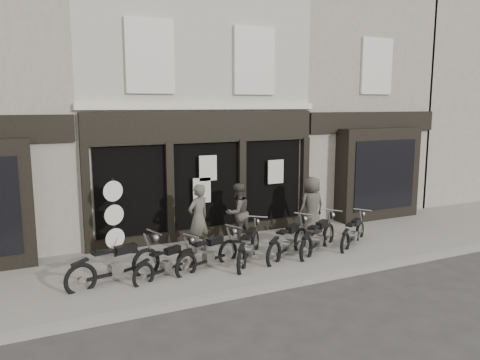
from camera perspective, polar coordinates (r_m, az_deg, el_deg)
name	(u,v)px	position (r m, az deg, el deg)	size (l,w,h in m)	color
ground_plane	(251,271)	(11.85, 1.30, -11.07)	(90.00, 90.00, 0.00)	#2D2B28
pavement	(235,258)	(12.59, -0.58, -9.53)	(30.00, 4.20, 0.12)	slate
kerb	(276,286)	(10.80, 4.37, -12.79)	(30.00, 0.25, 0.13)	gray
central_building	(174,105)	(16.64, -8.07, 9.03)	(7.30, 6.22, 8.34)	#B1AA97
neighbour_right	(325,106)	(19.48, 10.31, 8.87)	(5.60, 6.73, 8.34)	gray
filler_right	(463,104)	(25.19, 25.55, 8.30)	(11.00, 6.00, 8.20)	gray
motorcycle_0	(116,268)	(11.14, -14.87, -10.28)	(2.29, 0.96, 1.12)	black
motorcycle_1	(166,265)	(11.29, -8.97, -10.24)	(1.79, 1.08, 0.93)	black
motorcycle_2	(209,256)	(11.72, -3.85, -9.25)	(1.97, 1.06, 1.00)	black
motorcycle_3	(249,249)	(12.15, 1.09, -8.41)	(1.64, 1.89, 1.08)	black
motorcycle_4	(288,244)	(12.61, 5.90, -7.78)	(2.02, 1.44, 1.08)	black
motorcycle_5	(318,240)	(13.10, 9.51, -7.18)	(2.04, 1.49, 1.10)	black
motorcycle_6	(353,235)	(13.90, 13.62, -6.55)	(1.81, 1.37, 0.99)	black
man_left	(198,218)	(12.72, -5.10, -4.69)	(0.68, 0.45, 1.88)	#4B483D
man_centre	(238,212)	(13.68, -0.30, -3.97)	(0.84, 0.66, 1.73)	#403A33
man_right	(312,206)	(14.53, 8.76, -3.14)	(0.88, 0.58, 1.81)	#423E37
advert_sign_post	(114,221)	(12.69, -15.09, -4.88)	(0.53, 0.35, 2.23)	black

